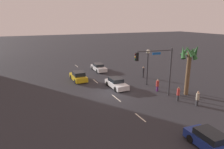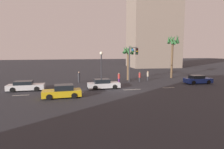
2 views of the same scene
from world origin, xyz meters
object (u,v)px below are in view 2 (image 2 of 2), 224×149
(pedestrian_3, at_px, (119,78))
(palm_tree_1, at_px, (128,55))
(car_2, at_px, (198,80))
(building_0, at_px, (153,23))
(pedestrian_2, at_px, (140,76))
(traffic_signal, at_px, (132,58))
(pedestrian_1, at_px, (79,77))
(streetlamp, at_px, (101,61))
(car_0, at_px, (103,84))
(car_1, at_px, (26,86))
(palm_tree_0, at_px, (173,45))
(car_3, at_px, (62,92))
(pedestrian_0, at_px, (148,76))

(pedestrian_3, height_order, palm_tree_1, palm_tree_1)
(car_2, distance_m, pedestrian_3, 12.81)
(car_2, relative_size, pedestrian_3, 2.71)
(building_0, bearing_deg, pedestrian_2, -114.28)
(traffic_signal, bearing_deg, palm_tree_1, 78.82)
(traffic_signal, distance_m, pedestrian_1, 9.38)
(streetlamp, relative_size, pedestrian_3, 3.18)
(car_0, height_order, car_1, car_0)
(pedestrian_2, relative_size, palm_tree_0, 0.20)
(building_0, bearing_deg, car_0, -119.99)
(traffic_signal, relative_size, pedestrian_3, 3.69)
(car_0, bearing_deg, pedestrian_1, 114.99)
(car_3, xyz_separation_m, building_0, (29.63, 38.01, 13.97))
(streetlamp, bearing_deg, pedestrian_1, 155.50)
(car_0, xyz_separation_m, building_0, (24.08, 34.02, 14.00))
(pedestrian_0, distance_m, pedestrian_1, 12.27)
(car_0, height_order, palm_tree_1, palm_tree_1)
(pedestrian_3, bearing_deg, car_0, -129.18)
(streetlamp, xyz_separation_m, pedestrian_2, (6.72, -0.07, -2.82))
(palm_tree_0, bearing_deg, palm_tree_1, -177.31)
(pedestrian_1, height_order, building_0, building_0)
(car_2, height_order, palm_tree_1, palm_tree_1)
(pedestrian_0, xyz_separation_m, palm_tree_0, (6.00, 1.86, 5.66))
(car_3, xyz_separation_m, palm_tree_0, (20.89, 11.41, 5.88))
(car_3, height_order, pedestrian_1, pedestrian_1)
(streetlamp, bearing_deg, palm_tree_0, 10.69)
(car_3, relative_size, pedestrian_2, 2.51)
(traffic_signal, distance_m, palm_tree_0, 11.19)
(pedestrian_2, bearing_deg, pedestrian_0, 26.38)
(car_1, relative_size, streetlamp, 0.90)
(car_0, bearing_deg, palm_tree_0, 25.79)
(car_0, distance_m, streetlamp, 5.61)
(traffic_signal, relative_size, pedestrian_2, 3.53)
(pedestrian_3, bearing_deg, palm_tree_1, 45.79)
(traffic_signal, distance_m, pedestrian_0, 5.71)
(pedestrian_0, bearing_deg, car_1, -167.37)
(pedestrian_0, relative_size, palm_tree_1, 0.26)
(pedestrian_0, xyz_separation_m, pedestrian_3, (-5.76, -1.16, -0.04))
(pedestrian_2, relative_size, pedestrian_3, 1.05)
(car_2, bearing_deg, pedestrian_2, 153.34)
(pedestrian_1, relative_size, building_0, 0.06)
(car_3, xyz_separation_m, streetlamp, (6.18, 8.63, 3.05))
(car_1, xyz_separation_m, pedestrian_1, (7.41, 5.11, 0.35))
(car_3, height_order, streetlamp, streetlamp)
(car_1, relative_size, traffic_signal, 0.78)
(traffic_signal, relative_size, streetlamp, 1.16)
(palm_tree_1, bearing_deg, traffic_signal, -101.18)
(car_0, height_order, car_2, car_2)
(pedestrian_2, xyz_separation_m, building_0, (16.72, 29.45, 13.73))
(traffic_signal, height_order, pedestrian_0, traffic_signal)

